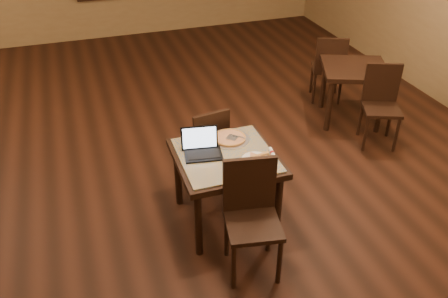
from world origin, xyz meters
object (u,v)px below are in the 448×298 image
object	(u,v)px
chair_main_near	(251,210)
pizza_pan	(230,139)
other_table_a_chair_far	(329,65)
tiled_table	(226,164)
other_table_a_chair_near	(381,100)
other_table_a	(354,76)
chair_main_far	(208,143)
laptop	(202,147)

from	to	relation	value
chair_main_near	pizza_pan	size ratio (longest dim) A/B	2.70
other_table_a_chair_far	pizza_pan	bearing A→B (deg)	62.27
tiled_table	pizza_pan	bearing A→B (deg)	63.74
pizza_pan	other_table_a_chair_near	xyz separation A→B (m)	(2.14, 0.58, -0.22)
tiled_table	other_table_a_chair_far	xyz separation A→B (m)	(2.20, 1.98, -0.11)
other_table_a	other_table_a_chair_near	xyz separation A→B (m)	(0.03, -0.58, -0.08)
tiled_table	chair_main_far	world-z (taller)	chair_main_far
tiled_table	chair_main_near	size ratio (longest dim) A/B	0.90
chair_main_far	other_table_a_chair_far	distance (m)	2.57
chair_main_near	laptop	world-z (taller)	chair_main_near
chair_main_near	laptop	bearing A→B (deg)	116.94
tiled_table	laptop	distance (m)	0.28
laptop	tiled_table	bearing A→B (deg)	-18.14
other_table_a_chair_far	chair_main_far	bearing A→B (deg)	54.20
other_table_a_chair_far	laptop	bearing A→B (deg)	60.37
other_table_a_chair_far	other_table_a_chair_near	bearing A→B (deg)	115.61
chair_main_near	other_table_a_chair_far	size ratio (longest dim) A/B	1.05
chair_main_near	other_table_a_chair_far	xyz separation A→B (m)	(2.18, 2.59, -0.03)
tiled_table	laptop	xyz separation A→B (m)	(-0.20, 0.10, 0.16)
chair_main_far	laptop	xyz separation A→B (m)	(-0.21, -0.52, 0.31)
chair_main_near	other_table_a	distance (m)	2.99
tiled_table	chair_main_near	world-z (taller)	chair_main_near
pizza_pan	other_table_a_chair_near	size ratio (longest dim) A/B	0.39
tiled_table	other_table_a	xyz separation A→B (m)	(2.23, 1.40, -0.03)
laptop	other_table_a_chair_near	size ratio (longest dim) A/B	0.38
pizza_pan	tiled_table	bearing A→B (deg)	-116.57
other_table_a	other_table_a_chair_far	world-z (taller)	other_table_a_chair_far
other_table_a_chair_near	laptop	bearing A→B (deg)	-141.34
tiled_table	other_table_a	world-z (taller)	tiled_table
pizza_pan	other_table_a_chair_far	size ratio (longest dim) A/B	0.39
tiled_table	other_table_a_chair_far	bearing A→B (deg)	42.30
tiled_table	laptop	bearing A→B (deg)	152.80
other_table_a_chair_near	other_table_a_chair_far	world-z (taller)	same
chair_main_near	other_table_a	bearing A→B (deg)	52.41
chair_main_near	other_table_a_chair_near	distance (m)	2.66
pizza_pan	other_table_a	xyz separation A→B (m)	(2.11, 1.16, -0.14)
pizza_pan	other_table_a	world-z (taller)	pizza_pan
pizza_pan	other_table_a_chair_far	world-z (taller)	other_table_a_chair_far
other_table_a	other_table_a_chair_near	world-z (taller)	other_table_a_chair_near
chair_main_far	laptop	size ratio (longest dim) A/B	2.46
pizza_pan	other_table_a_chair_near	bearing A→B (deg)	15.25
tiled_table	laptop	world-z (taller)	laptop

